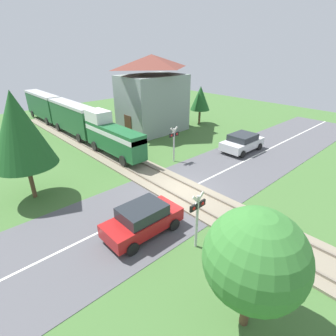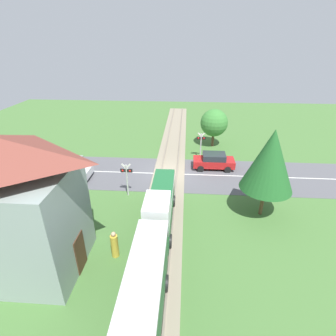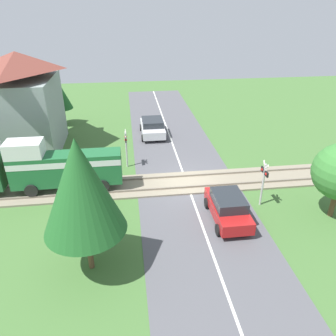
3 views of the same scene
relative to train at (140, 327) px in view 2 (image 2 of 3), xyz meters
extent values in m
plane|color=#426B33|center=(0.00, -15.15, -1.89)|extent=(60.00, 60.00, 0.00)
cube|color=#515156|center=(0.00, -15.15, -1.88)|extent=(48.00, 6.40, 0.02)
cube|color=silver|center=(0.00, -15.15, -1.86)|extent=(48.00, 0.12, 0.00)
cube|color=gray|center=(0.00, -15.15, -1.83)|extent=(2.80, 48.00, 0.12)
cube|color=slate|center=(-0.72, -15.15, -1.71)|extent=(0.10, 48.00, 0.12)
cube|color=slate|center=(0.72, -15.15, -1.71)|extent=(0.10, 48.00, 0.12)
cube|color=#1E6033|center=(0.00, -7.87, -0.32)|extent=(1.35, 6.43, 1.90)
cube|color=silver|center=(0.00, -7.87, 0.21)|extent=(1.37, 6.43, 0.36)
cube|color=silver|center=(0.00, -5.68, 1.08)|extent=(1.35, 2.06, 0.90)
cylinder|color=black|center=(-0.72, -9.93, -1.27)|extent=(0.14, 0.76, 0.76)
cylinder|color=black|center=(0.72, -9.93, -1.27)|extent=(0.14, 0.76, 0.76)
cylinder|color=black|center=(-0.72, -5.81, -1.27)|extent=(0.14, 0.76, 0.76)
cylinder|color=black|center=(0.72, -5.81, -1.27)|extent=(0.14, 0.76, 0.76)
cube|color=#235B33|center=(0.00, -0.61, -0.07)|extent=(1.35, 7.30, 2.40)
cube|color=#BCBCC1|center=(0.00, -0.61, 1.25)|extent=(1.41, 7.30, 0.24)
cylinder|color=black|center=(-0.72, -2.94, -1.27)|extent=(0.14, 0.76, 0.76)
cylinder|color=black|center=(0.72, -2.94, -1.27)|extent=(0.14, 0.76, 0.76)
cube|color=#A81919|center=(-4.06, -16.59, -1.26)|extent=(3.76, 1.66, 0.65)
cube|color=#23282D|center=(-4.06, -16.59, -0.67)|extent=(2.07, 1.52, 0.53)
cylinder|color=black|center=(-2.84, -15.77, -1.59)|extent=(0.60, 0.18, 0.60)
cylinder|color=black|center=(-2.84, -17.42, -1.59)|extent=(0.60, 0.18, 0.60)
cylinder|color=black|center=(-5.28, -15.77, -1.59)|extent=(0.60, 0.18, 0.60)
cylinder|color=black|center=(-5.28, -17.42, -1.59)|extent=(0.60, 0.18, 0.60)
cube|color=silver|center=(8.65, -13.71, -1.26)|extent=(3.95, 1.88, 0.66)
cube|color=#23282D|center=(8.65, -13.71, -0.68)|extent=(2.17, 1.73, 0.49)
cylinder|color=black|center=(7.37, -14.65, -1.59)|extent=(0.60, 0.18, 0.60)
cylinder|color=black|center=(7.37, -12.77, -1.59)|extent=(0.60, 0.18, 0.60)
cylinder|color=black|center=(9.93, -14.65, -1.59)|extent=(0.60, 0.18, 0.60)
cylinder|color=black|center=(9.93, -12.77, -1.59)|extent=(0.60, 0.18, 0.60)
cylinder|color=#B7B7B7|center=(-2.92, -18.89, -0.59)|extent=(0.12, 0.12, 2.60)
cube|color=black|center=(-2.92, -18.89, 0.25)|extent=(0.90, 0.08, 0.28)
sphere|color=red|center=(-3.19, -18.89, 0.25)|extent=(0.18, 0.18, 0.18)
sphere|color=red|center=(-2.65, -18.89, 0.25)|extent=(0.18, 0.18, 0.18)
cube|color=silver|center=(-2.92, -18.89, 0.46)|extent=(0.72, 0.04, 0.72)
cube|color=silver|center=(-2.92, -18.89, 0.46)|extent=(0.72, 0.04, 0.72)
cylinder|color=#B7B7B7|center=(2.92, -11.42, -0.59)|extent=(0.12, 0.12, 2.60)
cube|color=black|center=(2.92, -11.42, 0.25)|extent=(0.90, 0.08, 0.28)
sphere|color=red|center=(3.19, -11.42, 0.25)|extent=(0.18, 0.18, 0.18)
sphere|color=red|center=(2.65, -11.42, 0.25)|extent=(0.18, 0.18, 0.18)
cube|color=silver|center=(2.92, -11.42, 0.46)|extent=(0.72, 0.04, 0.72)
cube|color=silver|center=(2.92, -11.42, 0.46)|extent=(0.72, 0.04, 0.72)
cube|color=gray|center=(6.94, -4.14, 0.88)|extent=(6.18, 4.47, 5.54)
cube|color=#472D1E|center=(3.83, -4.14, -0.84)|extent=(0.06, 1.10, 2.10)
cylinder|color=gold|center=(2.32, -5.11, -1.19)|extent=(0.41, 0.41, 1.40)
sphere|color=tan|center=(2.32, -5.11, -0.36)|extent=(0.26, 0.26, 0.26)
cylinder|color=brown|center=(-6.72, -9.66, -0.84)|extent=(0.24, 0.24, 2.08)
cone|color=#1E5623|center=(-6.72, -9.66, 2.22)|extent=(3.37, 3.37, 4.04)
cylinder|color=brown|center=(-4.44, -22.31, -1.17)|extent=(0.28, 0.28, 1.44)
sphere|color=#387A33|center=(-4.44, -22.31, 0.81)|extent=(2.96, 2.96, 2.96)
camera|label=1|loc=(-9.97, -24.72, 6.19)|focal=28.00mm
camera|label=2|loc=(-1.38, 5.64, 9.06)|focal=28.00mm
camera|label=3|loc=(-17.92, -11.60, 8.62)|focal=35.00mm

